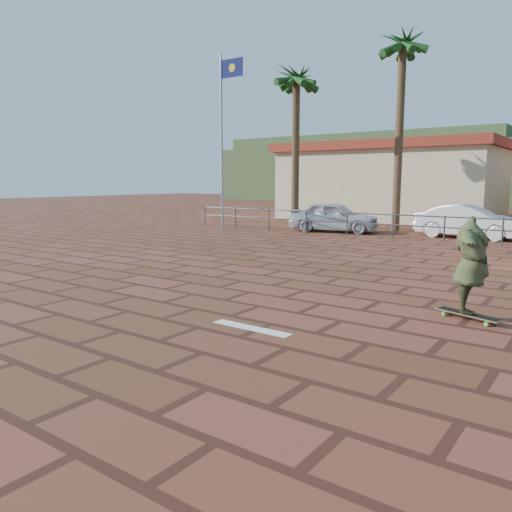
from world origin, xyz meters
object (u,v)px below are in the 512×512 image
(longboard, at_px, (468,315))
(car_silver, at_px, (334,217))
(skateboarder, at_px, (471,265))
(car_white, at_px, (469,222))

(longboard, distance_m, car_silver, 14.45)
(skateboarder, relative_size, car_silver, 0.50)
(car_white, bearing_deg, skateboarder, -166.77)
(longboard, relative_size, car_silver, 0.28)
(longboard, height_order, skateboarder, skateboarder)
(skateboarder, height_order, car_silver, skateboarder)
(car_silver, xyz_separation_m, car_white, (5.53, 0.93, -0.01))
(skateboarder, relative_size, car_white, 0.49)
(longboard, height_order, car_silver, car_silver)
(car_silver, height_order, car_white, car_silver)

